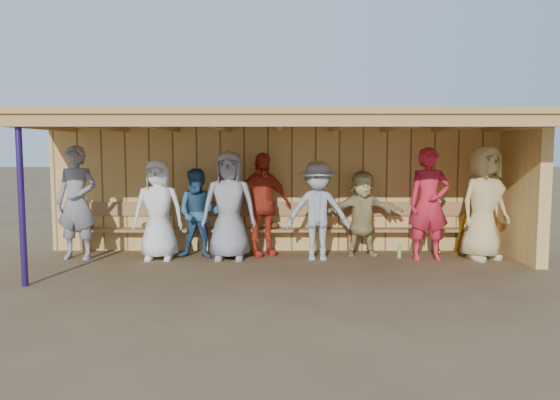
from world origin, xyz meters
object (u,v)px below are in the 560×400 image
(bench, at_px, (280,224))
(player_f, at_px, (363,213))
(player_b, at_px, (158,210))
(player_d, at_px, (261,204))
(player_a, at_px, (77,202))
(player_e, at_px, (318,211))
(player_h, at_px, (484,203))
(player_extra, at_px, (229,206))
(player_g, at_px, (429,204))
(player_c, at_px, (199,213))

(bench, bearing_deg, player_f, -12.57)
(player_b, relative_size, player_d, 0.94)
(player_a, bearing_deg, player_e, 6.02)
(player_f, relative_size, player_h, 0.78)
(player_extra, bearing_deg, player_a, 178.73)
(player_d, height_order, player_h, player_h)
(player_h, distance_m, bench, 3.63)
(player_a, distance_m, player_d, 3.22)
(bench, bearing_deg, player_extra, -142.03)
(player_d, bearing_deg, player_a, 161.86)
(player_a, relative_size, player_g, 1.02)
(player_a, relative_size, bench, 0.26)
(player_b, relative_size, player_f, 1.14)
(player_d, xyz_separation_m, player_f, (1.82, -0.03, -0.16))
(player_g, distance_m, bench, 2.71)
(player_h, bearing_deg, player_a, 154.83)
(player_e, height_order, bench, player_e)
(player_e, xyz_separation_m, player_f, (0.83, 0.37, -0.08))
(player_d, bearing_deg, player_h, -29.51)
(player_f, relative_size, player_g, 0.79)
(bench, bearing_deg, player_b, -161.83)
(player_d, bearing_deg, player_extra, -169.16)
(player_f, bearing_deg, bench, 160.55)
(player_c, relative_size, player_f, 1.03)
(player_g, bearing_deg, bench, 165.04)
(player_b, xyz_separation_m, player_extra, (1.23, 0.00, 0.07))
(player_c, bearing_deg, player_d, 17.65)
(player_g, bearing_deg, player_a, 179.50)
(player_h, height_order, bench, player_h)
(player_f, distance_m, player_extra, 2.40)
(player_f, height_order, bench, player_f)
(player_g, height_order, player_extra, player_g)
(player_f, height_order, player_h, player_h)
(player_c, bearing_deg, player_extra, -9.34)
(player_a, relative_size, player_d, 1.07)
(player_a, bearing_deg, player_h, 6.65)
(player_a, height_order, player_b, player_a)
(player_d, distance_m, bench, 0.60)
(player_d, bearing_deg, bench, 18.42)
(player_c, relative_size, player_g, 0.81)
(player_d, relative_size, bench, 0.24)
(player_a, bearing_deg, player_g, 6.47)
(player_c, relative_size, player_d, 0.85)
(player_b, distance_m, bench, 2.25)
(player_b, height_order, player_d, player_d)
(player_d, distance_m, player_extra, 0.67)
(player_b, relative_size, bench, 0.23)
(player_f, height_order, player_g, player_g)
(player_e, distance_m, player_g, 1.93)
(player_f, bearing_deg, player_e, -162.70)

